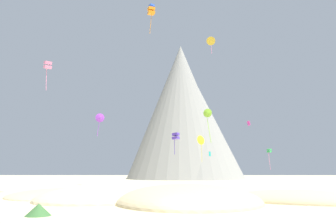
% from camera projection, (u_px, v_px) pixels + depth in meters
% --- Properties ---
extents(ground_plane, '(400.00, 400.00, 0.00)m').
position_uv_depth(ground_plane, '(179.00, 214.00, 27.87)').
color(ground_plane, beige).
extents(dune_foreground_left, '(18.15, 21.20, 4.17)m').
position_uv_depth(dune_foreground_left, '(188.00, 202.00, 38.04)').
color(dune_foreground_left, '#C6B284').
rests_on(dune_foreground_left, ground_plane).
extents(dune_foreground_right, '(14.04, 18.49, 1.95)m').
position_uv_depth(dune_foreground_right, '(59.00, 196.00, 48.02)').
color(dune_foreground_right, '#C6B284').
rests_on(dune_foreground_right, ground_plane).
extents(dune_midground, '(30.86, 31.22, 4.15)m').
position_uv_depth(dune_midground, '(131.00, 197.00, 44.74)').
color(dune_midground, beige).
rests_on(dune_midground, ground_plane).
extents(dune_back_low, '(18.92, 14.76, 2.81)m').
position_uv_depth(dune_back_low, '(299.00, 202.00, 38.39)').
color(dune_back_low, '#C6B284').
rests_on(dune_back_low, ground_plane).
extents(bush_near_left, '(2.72, 2.72, 0.98)m').
position_uv_depth(bush_near_left, '(203.00, 192.00, 47.43)').
color(bush_near_left, '#386633').
rests_on(bush_near_left, ground_plane).
extents(bush_mid_center, '(2.94, 2.94, 0.99)m').
position_uv_depth(bush_mid_center, '(38.00, 210.00, 26.99)').
color(bush_mid_center, '#386633').
rests_on(bush_mid_center, ground_plane).
extents(bush_ridge_crest, '(2.57, 2.57, 0.83)m').
position_uv_depth(bush_ridge_crest, '(151.00, 197.00, 40.88)').
color(bush_ridge_crest, '#477238').
rests_on(bush_ridge_crest, ground_plane).
extents(rock_massif, '(61.52, 61.52, 57.75)m').
position_uv_depth(rock_massif, '(186.00, 116.00, 140.10)').
color(rock_massif, gray).
rests_on(rock_massif, ground_plane).
extents(kite_yellow_low, '(2.22, 1.85, 6.68)m').
position_uv_depth(kite_yellow_low, '(201.00, 140.00, 83.11)').
color(kite_yellow_low, yellow).
extents(kite_pink_mid, '(1.55, 1.56, 5.04)m').
position_uv_depth(kite_pink_mid, '(48.00, 65.00, 54.16)').
color(kite_pink_mid, pink).
extents(kite_orange_high, '(1.59, 1.63, 5.41)m').
position_uv_depth(kite_orange_high, '(151.00, 11.00, 64.03)').
color(kite_orange_high, orange).
extents(kite_magenta_mid, '(0.76, 0.82, 1.21)m').
position_uv_depth(kite_magenta_mid, '(249.00, 123.00, 82.76)').
color(kite_magenta_mid, '#D1339E').
extents(kite_green_low, '(1.13, 1.12, 4.73)m').
position_uv_depth(kite_green_low, '(269.00, 151.00, 75.45)').
color(kite_green_low, green).
extents(kite_teal_low, '(0.50, 0.55, 1.06)m').
position_uv_depth(kite_teal_low, '(210.00, 154.00, 74.18)').
color(kite_teal_low, teal).
extents(kite_violet_low, '(1.61, 0.68, 4.25)m').
position_uv_depth(kite_violet_low, '(100.00, 118.00, 60.32)').
color(kite_violet_low, purple).
extents(kite_gold_high, '(1.93, 0.69, 3.89)m').
position_uv_depth(kite_gold_high, '(211.00, 41.00, 71.02)').
color(kite_gold_high, gold).
extents(kite_lime_low, '(1.49, 0.84, 5.89)m').
position_uv_depth(kite_lime_low, '(207.00, 114.00, 56.03)').
color(kite_lime_low, '#8CD133').
extents(kite_blue_high, '(1.47, 1.47, 1.16)m').
position_uv_depth(kite_blue_high, '(152.00, 7.00, 78.05)').
color(kite_blue_high, blue).
extents(kite_indigo_low, '(1.35, 1.33, 3.67)m').
position_uv_depth(kite_indigo_low, '(176.00, 136.00, 55.74)').
color(kite_indigo_low, '#5138B2').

